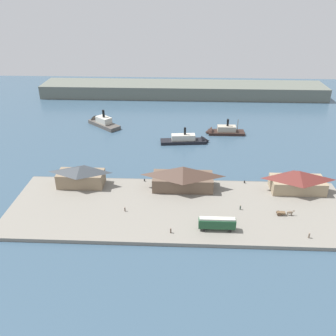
{
  "coord_description": "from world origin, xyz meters",
  "views": [
    {
      "loc": [
        0.85,
        -119.02,
        66.14
      ],
      "look_at": [
        -4.73,
        3.92,
        2.0
      ],
      "focal_mm": 38.34,
      "sensor_mm": 36.0,
      "label": 1
    }
  ],
  "objects_px": {
    "ferry_mid_harbor": "(101,122)",
    "mooring_post_center_west": "(244,182)",
    "ferry_shed_customs_shed": "(81,176)",
    "ferry_shed_central_terminal": "(183,177)",
    "mooring_post_center_east": "(144,180)",
    "pedestrian_near_cart": "(240,207)",
    "pedestrian_by_tram": "(171,231)",
    "horse_cart": "(285,213)",
    "pedestrian_at_waters_edge": "(309,236)",
    "street_tram": "(217,223)",
    "ferry_shed_east_terminal": "(298,181)",
    "ferry_near_quay": "(221,131)",
    "pedestrian_walking_east": "(125,209)",
    "ferry_moored_west": "(189,140)"
  },
  "relations": [
    {
      "from": "ferry_shed_customs_shed",
      "to": "ferry_shed_east_terminal",
      "type": "relative_size",
      "value": 0.89
    },
    {
      "from": "horse_cart",
      "to": "ferry_shed_east_terminal",
      "type": "bearing_deg",
      "value": 63.28
    },
    {
      "from": "pedestrian_by_tram",
      "to": "ferry_mid_harbor",
      "type": "distance_m",
      "value": 97.86
    },
    {
      "from": "ferry_shed_central_terminal",
      "to": "ferry_moored_west",
      "type": "height_order",
      "value": "ferry_shed_central_terminal"
    },
    {
      "from": "ferry_shed_east_terminal",
      "to": "pedestrian_walking_east",
      "type": "height_order",
      "value": "ferry_shed_east_terminal"
    },
    {
      "from": "mooring_post_center_west",
      "to": "ferry_near_quay",
      "type": "xyz_separation_m",
      "value": [
        -4.01,
        50.34,
        -0.36
      ]
    },
    {
      "from": "street_tram",
      "to": "horse_cart",
      "type": "height_order",
      "value": "street_tram"
    },
    {
      "from": "pedestrian_walking_east",
      "to": "pedestrian_near_cart",
      "type": "bearing_deg",
      "value": 4.02
    },
    {
      "from": "horse_cart",
      "to": "pedestrian_by_tram",
      "type": "distance_m",
      "value": 36.79
    },
    {
      "from": "mooring_post_center_east",
      "to": "pedestrian_near_cart",
      "type": "bearing_deg",
      "value": -27.47
    },
    {
      "from": "ferry_shed_central_terminal",
      "to": "ferry_mid_harbor",
      "type": "height_order",
      "value": "ferry_shed_central_terminal"
    },
    {
      "from": "pedestrian_by_tram",
      "to": "ferry_mid_harbor",
      "type": "height_order",
      "value": "ferry_mid_harbor"
    },
    {
      "from": "ferry_shed_east_terminal",
      "to": "horse_cart",
      "type": "height_order",
      "value": "ferry_shed_east_terminal"
    },
    {
      "from": "ferry_shed_central_terminal",
      "to": "ferry_moored_west",
      "type": "relative_size",
      "value": 0.93
    },
    {
      "from": "ferry_shed_customs_shed",
      "to": "street_tram",
      "type": "distance_m",
      "value": 52.29
    },
    {
      "from": "pedestrian_walking_east",
      "to": "pedestrian_at_waters_edge",
      "type": "bearing_deg",
      "value": -11.38
    },
    {
      "from": "horse_cart",
      "to": "mooring_post_center_west",
      "type": "distance_m",
      "value": 21.99
    },
    {
      "from": "pedestrian_near_cart",
      "to": "pedestrian_by_tram",
      "type": "xyz_separation_m",
      "value": [
        -21.79,
        -13.0,
        -0.01
      ]
    },
    {
      "from": "pedestrian_near_cart",
      "to": "pedestrian_by_tram",
      "type": "distance_m",
      "value": 25.38
    },
    {
      "from": "ferry_shed_east_terminal",
      "to": "horse_cart",
      "type": "bearing_deg",
      "value": -116.72
    },
    {
      "from": "street_tram",
      "to": "mooring_post_center_east",
      "type": "bearing_deg",
      "value": 131.04
    },
    {
      "from": "ferry_shed_east_terminal",
      "to": "ferry_mid_harbor",
      "type": "height_order",
      "value": "ferry_shed_east_terminal"
    },
    {
      "from": "ferry_near_quay",
      "to": "ferry_mid_harbor",
      "type": "xyz_separation_m",
      "value": [
        -60.97,
        9.0,
        0.34
      ]
    },
    {
      "from": "mooring_post_center_west",
      "to": "mooring_post_center_east",
      "type": "xyz_separation_m",
      "value": [
        -36.39,
        -0.33,
        0.0
      ]
    },
    {
      "from": "horse_cart",
      "to": "pedestrian_near_cart",
      "type": "xyz_separation_m",
      "value": [
        -13.47,
        2.51,
        -0.16
      ]
    },
    {
      "from": "ferry_moored_west",
      "to": "ferry_near_quay",
      "type": "distance_m",
      "value": 19.84
    },
    {
      "from": "pedestrian_by_tram",
      "to": "ferry_mid_harbor",
      "type": "xyz_separation_m",
      "value": [
        -39.35,
        89.59,
        -0.34
      ]
    },
    {
      "from": "pedestrian_at_waters_edge",
      "to": "mooring_post_center_east",
      "type": "height_order",
      "value": "pedestrian_at_waters_edge"
    },
    {
      "from": "ferry_shed_east_terminal",
      "to": "horse_cart",
      "type": "relative_size",
      "value": 3.38
    },
    {
      "from": "pedestrian_near_cart",
      "to": "ferry_shed_customs_shed",
      "type": "bearing_deg",
      "value": 166.57
    },
    {
      "from": "pedestrian_near_cart",
      "to": "pedestrian_by_tram",
      "type": "height_order",
      "value": "pedestrian_near_cart"
    },
    {
      "from": "mooring_post_center_east",
      "to": "ferry_near_quay",
      "type": "xyz_separation_m",
      "value": [
        32.37,
        50.67,
        -0.36
      ]
    },
    {
      "from": "ferry_shed_customs_shed",
      "to": "mooring_post_center_east",
      "type": "distance_m",
      "value": 22.78
    },
    {
      "from": "pedestrian_at_waters_edge",
      "to": "ferry_mid_harbor",
      "type": "bearing_deg",
      "value": 131.16
    },
    {
      "from": "pedestrian_near_cart",
      "to": "pedestrian_at_waters_edge",
      "type": "relative_size",
      "value": 0.97
    },
    {
      "from": "ferry_shed_customs_shed",
      "to": "ferry_mid_harbor",
      "type": "bearing_deg",
      "value": 95.74
    },
    {
      "from": "ferry_shed_customs_shed",
      "to": "ferry_shed_central_terminal",
      "type": "height_order",
      "value": "ferry_shed_central_terminal"
    },
    {
      "from": "ferry_shed_customs_shed",
      "to": "ferry_shed_central_terminal",
      "type": "xyz_separation_m",
      "value": [
        36.2,
        -0.13,
        0.49
      ]
    },
    {
      "from": "ferry_mid_harbor",
      "to": "mooring_post_center_west",
      "type": "bearing_deg",
      "value": -42.4
    },
    {
      "from": "ferry_shed_east_terminal",
      "to": "ferry_moored_west",
      "type": "distance_m",
      "value": 57.01
    },
    {
      "from": "ferry_shed_customs_shed",
      "to": "pedestrian_walking_east",
      "type": "relative_size",
      "value": 10.92
    },
    {
      "from": "ferry_shed_central_terminal",
      "to": "pedestrian_walking_east",
      "type": "bearing_deg",
      "value": -139.53
    },
    {
      "from": "ferry_shed_central_terminal",
      "to": "mooring_post_center_east",
      "type": "height_order",
      "value": "ferry_shed_central_terminal"
    },
    {
      "from": "ferry_shed_east_terminal",
      "to": "street_tram",
      "type": "xyz_separation_m",
      "value": [
        -29.55,
        -23.8,
        -1.46
      ]
    },
    {
      "from": "ferry_shed_east_terminal",
      "to": "mooring_post_center_east",
      "type": "relative_size",
      "value": 20.57
    },
    {
      "from": "pedestrian_at_waters_edge",
      "to": "pedestrian_by_tram",
      "type": "xyz_separation_m",
      "value": [
        -39.45,
        0.54,
        -0.03
      ]
    },
    {
      "from": "pedestrian_walking_east",
      "to": "pedestrian_at_waters_edge",
      "type": "height_order",
      "value": "pedestrian_at_waters_edge"
    },
    {
      "from": "street_tram",
      "to": "mooring_post_center_east",
      "type": "xyz_separation_m",
      "value": [
        -24.23,
        27.84,
        -1.98
      ]
    },
    {
      "from": "pedestrian_walking_east",
      "to": "pedestrian_by_tram",
      "type": "distance_m",
      "value": 18.24
    },
    {
      "from": "ferry_shed_customs_shed",
      "to": "horse_cart",
      "type": "distance_m",
      "value": 70.05
    }
  ]
}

